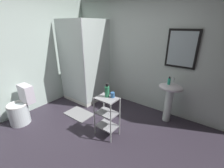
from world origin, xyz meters
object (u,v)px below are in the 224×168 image
at_px(toilet, 21,108).
at_px(hand_soap_bottle, 169,81).
at_px(pedestal_sink, 170,95).
at_px(body_wash_bottle_green, 107,91).
at_px(rinse_cup, 113,95).
at_px(storage_cart, 107,114).
at_px(shower_stall, 86,83).
at_px(bath_mat, 79,114).

height_order(toilet, hand_soap_bottle, hand_soap_bottle).
distance_m(pedestal_sink, hand_soap_bottle, 0.30).
distance_m(body_wash_bottle_green, rinse_cup, 0.11).
xyz_separation_m(pedestal_sink, body_wash_bottle_green, (-0.74, -1.05, 0.26)).
bearing_deg(hand_soap_bottle, storage_cart, -122.68).
bearing_deg(body_wash_bottle_green, rinse_cup, 22.64).
height_order(shower_stall, bath_mat, shower_stall).
relative_size(hand_soap_bottle, body_wash_bottle_green, 0.64).
relative_size(hand_soap_bottle, bath_mat, 0.25).
height_order(body_wash_bottle_green, bath_mat, body_wash_bottle_green).
bearing_deg(bath_mat, toilet, -129.11).
distance_m(toilet, rinse_cup, 1.93).
height_order(storage_cart, bath_mat, storage_cart).
height_order(toilet, rinse_cup, rinse_cup).
bearing_deg(toilet, pedestal_sink, 37.99).
distance_m(rinse_cup, bath_mat, 1.25).
relative_size(toilet, body_wash_bottle_green, 3.20).
distance_m(shower_stall, body_wash_bottle_green, 1.55).
bearing_deg(shower_stall, bath_mat, -58.30).
distance_m(pedestal_sink, rinse_cup, 1.22).
bearing_deg(hand_soap_bottle, body_wash_bottle_green, -124.68).
bearing_deg(hand_soap_bottle, rinse_cup, -122.13).
xyz_separation_m(shower_stall, body_wash_bottle_green, (1.30, -0.75, 0.38)).
bearing_deg(storage_cart, body_wash_bottle_green, 120.16).
bearing_deg(toilet, body_wash_bottle_green, 26.01).
xyz_separation_m(toilet, storage_cart, (1.62, 0.74, 0.12)).
bearing_deg(rinse_cup, toilet, -154.16).
xyz_separation_m(hand_soap_bottle, body_wash_bottle_green, (-0.70, -1.01, -0.03)).
distance_m(storage_cart, rinse_cup, 0.36).
relative_size(shower_stall, body_wash_bottle_green, 8.42).
bearing_deg(shower_stall, pedestal_sink, 8.27).
bearing_deg(bath_mat, pedestal_sink, 30.42).
distance_m(toilet, body_wash_bottle_green, 1.86).
xyz_separation_m(shower_stall, bath_mat, (0.41, -0.66, -0.45)).
distance_m(pedestal_sink, storage_cart, 1.31).
relative_size(pedestal_sink, toilet, 1.07).
bearing_deg(hand_soap_bottle, pedestal_sink, 40.59).
relative_size(hand_soap_bottle, rinse_cup, 1.71).
bearing_deg(toilet, hand_soap_bottle, 37.94).
relative_size(body_wash_bottle_green, bath_mat, 0.40).
relative_size(pedestal_sink, storage_cart, 1.09).
bearing_deg(pedestal_sink, bath_mat, -149.58).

